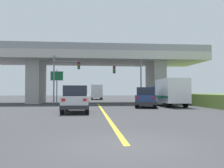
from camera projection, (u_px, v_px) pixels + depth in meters
ground at (97, 103)px, 34.31m from camera, size 160.00×160.00×0.00m
overpass_bridge at (97, 65)px, 34.50m from camera, size 30.07×8.82×7.84m
lane_divider_stripe at (103, 111)px, 19.17m from camera, size 0.20×24.89×0.01m
suv_lead at (76, 99)px, 18.08m from camera, size 1.97×4.41×2.02m
suv_crossing at (146, 97)px, 24.15m from camera, size 2.97×4.71×2.02m
box_truck at (170, 92)px, 25.70m from camera, size 2.33×6.45×2.93m
traffic_signal_nearside at (131, 76)px, 30.70m from camera, size 3.74×0.36×5.61m
traffic_signal_farside at (62, 73)px, 29.56m from camera, size 3.31×0.36×6.09m
highway_sign at (57, 79)px, 31.02m from camera, size 1.65×0.17×4.43m
semi_truck_distant at (97, 92)px, 50.93m from camera, size 2.33×6.81×3.07m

